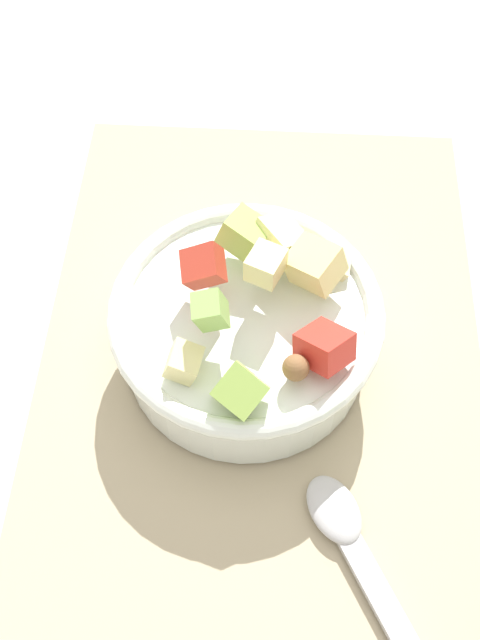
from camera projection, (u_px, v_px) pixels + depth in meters
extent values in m
plane|color=silver|center=(256.00, 341.00, 0.66)|extent=(2.40, 2.40, 0.00)
cube|color=tan|center=(257.00, 339.00, 0.65)|extent=(0.51, 0.38, 0.01)
cylinder|color=white|center=(240.00, 333.00, 0.62)|extent=(0.20, 0.20, 0.06)
torus|color=white|center=(240.00, 311.00, 0.59)|extent=(0.22, 0.22, 0.02)
cube|color=beige|center=(259.00, 259.00, 0.56)|extent=(0.03, 0.03, 0.02)
cube|color=#93C160|center=(204.00, 310.00, 0.54)|extent=(0.03, 0.03, 0.04)
cube|color=beige|center=(326.00, 264.00, 0.61)|extent=(0.03, 0.03, 0.03)
cube|color=red|center=(318.00, 347.00, 0.55)|extent=(0.05, 0.05, 0.04)
cube|color=#BC3828|center=(197.00, 269.00, 0.57)|extent=(0.03, 0.04, 0.04)
cube|color=#9EC656|center=(239.00, 233.00, 0.59)|extent=(0.04, 0.05, 0.04)
cube|color=beige|center=(177.00, 362.00, 0.55)|extent=(0.03, 0.03, 0.03)
cube|color=beige|center=(272.00, 241.00, 0.60)|extent=(0.05, 0.05, 0.04)
sphere|color=brown|center=(289.00, 367.00, 0.54)|extent=(0.03, 0.03, 0.03)
cube|color=#E5D684|center=(309.00, 264.00, 0.58)|extent=(0.05, 0.05, 0.04)
cube|color=#9EC656|center=(234.00, 390.00, 0.53)|extent=(0.05, 0.04, 0.04)
ellipsoid|color=#B7B7BC|center=(327.00, 509.00, 0.56)|extent=(0.07, 0.06, 0.01)
cube|color=#B7B7BC|center=(395.00, 635.00, 0.52)|extent=(0.15, 0.09, 0.01)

